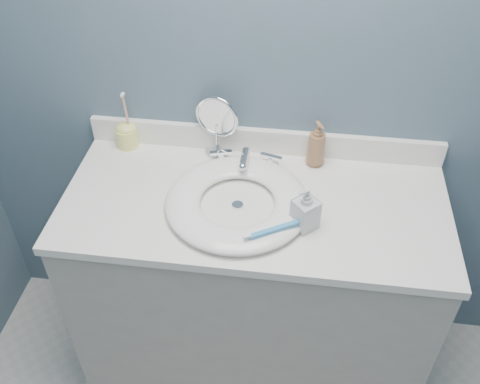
% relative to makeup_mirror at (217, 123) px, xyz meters
% --- Properties ---
extents(back_wall, '(2.20, 0.02, 2.40)m').
position_rel_makeup_mirror_xyz_m(back_wall, '(0.15, 0.04, 0.20)').
color(back_wall, '#4A646F').
rests_on(back_wall, ground).
extents(vanity_cabinet, '(1.20, 0.55, 0.85)m').
position_rel_makeup_mirror_xyz_m(vanity_cabinet, '(0.15, -0.23, -0.58)').
color(vanity_cabinet, '#ADA89E').
rests_on(vanity_cabinet, ground).
extents(countertop, '(1.22, 0.57, 0.03)m').
position_rel_makeup_mirror_xyz_m(countertop, '(0.15, -0.23, -0.14)').
color(countertop, white).
rests_on(countertop, vanity_cabinet).
extents(backsplash, '(1.22, 0.02, 0.09)m').
position_rel_makeup_mirror_xyz_m(backsplash, '(0.15, 0.03, -0.08)').
color(backsplash, white).
rests_on(backsplash, countertop).
extents(basin, '(0.45, 0.45, 0.04)m').
position_rel_makeup_mirror_xyz_m(basin, '(0.10, -0.26, -0.11)').
color(basin, white).
rests_on(basin, countertop).
extents(drain, '(0.04, 0.04, 0.01)m').
position_rel_makeup_mirror_xyz_m(drain, '(0.10, -0.26, -0.12)').
color(drain, silver).
rests_on(drain, countertop).
extents(faucet, '(0.25, 0.13, 0.07)m').
position_rel_makeup_mirror_xyz_m(faucet, '(0.10, -0.07, -0.10)').
color(faucet, silver).
rests_on(faucet, countertop).
extents(makeup_mirror, '(0.15, 0.09, 0.23)m').
position_rel_makeup_mirror_xyz_m(makeup_mirror, '(0.00, 0.00, 0.00)').
color(makeup_mirror, silver).
rests_on(makeup_mirror, countertop).
extents(soap_bottle_amber, '(0.09, 0.09, 0.17)m').
position_rel_makeup_mirror_xyz_m(soap_bottle_amber, '(0.34, -0.01, -0.04)').
color(soap_bottle_amber, '#906341').
rests_on(soap_bottle_amber, countertop).
extents(soap_bottle_clear, '(0.10, 0.10, 0.15)m').
position_rel_makeup_mirror_xyz_m(soap_bottle_clear, '(0.31, -0.32, -0.05)').
color(soap_bottle_clear, silver).
rests_on(soap_bottle_clear, countertop).
extents(toothbrush_holder, '(0.07, 0.07, 0.22)m').
position_rel_makeup_mirror_xyz_m(toothbrush_holder, '(-0.32, 0.00, -0.08)').
color(toothbrush_holder, '#F3EE79').
rests_on(toothbrush_holder, countertop).
extents(toothbrush_lying, '(0.16, 0.10, 0.02)m').
position_rel_makeup_mirror_xyz_m(toothbrush_lying, '(0.22, -0.40, -0.08)').
color(toothbrush_lying, '#378FC6').
rests_on(toothbrush_lying, basin).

